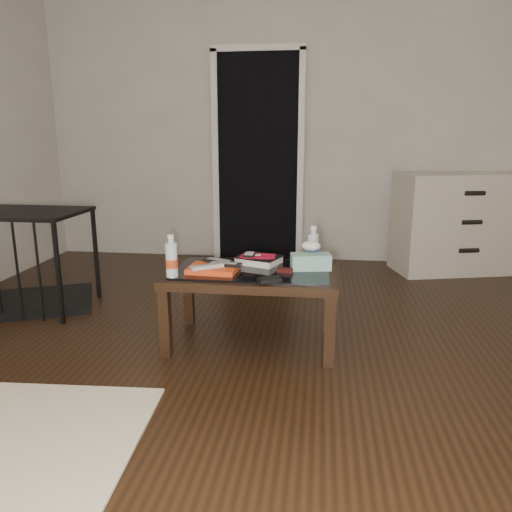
% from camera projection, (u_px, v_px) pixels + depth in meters
% --- Properties ---
extents(ground, '(5.00, 5.00, 0.00)m').
position_uv_depth(ground, '(274.00, 369.00, 2.70)').
color(ground, black).
rests_on(ground, ground).
extents(room_shell, '(5.00, 5.00, 5.00)m').
position_uv_depth(room_shell, '(277.00, 50.00, 2.32)').
color(room_shell, beige).
rests_on(room_shell, ground).
extents(doorway, '(0.90, 0.08, 2.07)m').
position_uv_depth(doorway, '(258.00, 157.00, 4.89)').
color(doorway, black).
rests_on(doorway, ground).
extents(coffee_table, '(1.00, 0.60, 0.46)m').
position_uv_depth(coffee_table, '(252.00, 280.00, 2.96)').
color(coffee_table, black).
rests_on(coffee_table, ground).
extents(dresser, '(1.29, 0.78, 0.90)m').
position_uv_depth(dresser, '(463.00, 223.00, 4.55)').
color(dresser, beige).
rests_on(dresser, ground).
extents(pet_crate, '(1.07, 0.92, 0.71)m').
position_uv_depth(pet_crate, '(24.00, 277.00, 3.62)').
color(pet_crate, black).
rests_on(pet_crate, ground).
extents(magazines, '(0.29, 0.23, 0.03)m').
position_uv_depth(magazines, '(213.00, 269.00, 2.89)').
color(magazines, '#E74115').
rests_on(magazines, coffee_table).
extents(remote_silver, '(0.19, 0.16, 0.02)m').
position_uv_depth(remote_silver, '(207.00, 266.00, 2.85)').
color(remote_silver, '#B5B6BA').
rests_on(remote_silver, magazines).
extents(remote_black_front, '(0.20, 0.07, 0.02)m').
position_uv_depth(remote_black_front, '(225.00, 264.00, 2.89)').
color(remote_black_front, black).
rests_on(remote_black_front, magazines).
extents(remote_black_back, '(0.20, 0.12, 0.02)m').
position_uv_depth(remote_black_back, '(219.00, 261.00, 2.97)').
color(remote_black_back, black).
rests_on(remote_black_back, magazines).
extents(textbook, '(0.30, 0.28, 0.05)m').
position_uv_depth(textbook, '(259.00, 260.00, 3.07)').
color(textbook, black).
rests_on(textbook, coffee_table).
extents(dvd_mailers, '(0.20, 0.15, 0.01)m').
position_uv_depth(dvd_mailers, '(257.00, 256.00, 3.07)').
color(dvd_mailers, '#AD0B27').
rests_on(dvd_mailers, textbook).
extents(ipod, '(0.07, 0.11, 0.02)m').
position_uv_depth(ipod, '(249.00, 254.00, 3.05)').
color(ipod, black).
rests_on(ipod, dvd_mailers).
extents(flip_phone, '(0.09, 0.06, 0.02)m').
position_uv_depth(flip_phone, '(285.00, 270.00, 2.88)').
color(flip_phone, black).
rests_on(flip_phone, coffee_table).
extents(wallet, '(0.14, 0.12, 0.02)m').
position_uv_depth(wallet, '(269.00, 280.00, 2.70)').
color(wallet, black).
rests_on(wallet, coffee_table).
extents(water_bottle_left, '(0.07, 0.07, 0.24)m').
position_uv_depth(water_bottle_left, '(171.00, 256.00, 2.77)').
color(water_bottle_left, silver).
rests_on(water_bottle_left, coffee_table).
extents(water_bottle_right, '(0.08, 0.08, 0.24)m').
position_uv_depth(water_bottle_right, '(313.00, 245.00, 3.03)').
color(water_bottle_right, silver).
rests_on(water_bottle_right, coffee_table).
extents(tissue_box, '(0.25, 0.16, 0.09)m').
position_uv_depth(tissue_box, '(311.00, 262.00, 2.94)').
color(tissue_box, teal).
rests_on(tissue_box, coffee_table).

